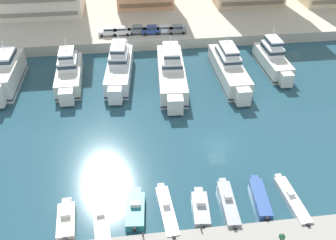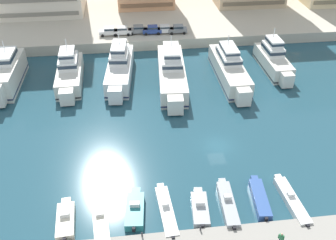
% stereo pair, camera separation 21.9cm
% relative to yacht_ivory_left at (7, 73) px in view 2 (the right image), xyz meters
% --- Properties ---
extents(ground_plane, '(400.00, 400.00, 0.00)m').
position_rel_yacht_ivory_left_xyz_m(ground_plane, '(33.70, -21.34, -2.47)').
color(ground_plane, '#234C5B').
extents(yacht_ivory_left, '(4.24, 15.86, 7.75)m').
position_rel_yacht_ivory_left_xyz_m(yacht_ivory_left, '(0.00, 0.00, 0.00)').
color(yacht_ivory_left, silver).
rests_on(yacht_ivory_left, ground).
extents(yacht_ivory_mid_left, '(4.60, 15.85, 7.77)m').
position_rel_yacht_ivory_left_xyz_m(yacht_ivory_mid_left, '(10.91, -0.32, -0.35)').
color(yacht_ivory_mid_left, silver).
rests_on(yacht_ivory_mid_left, ground).
extents(yacht_white_center_left, '(5.76, 18.69, 8.06)m').
position_rel_yacht_ivory_left_xyz_m(yacht_white_center_left, '(20.00, 0.32, -0.22)').
color(yacht_white_center_left, white).
rests_on(yacht_white_center_left, ground).
extents(yacht_ivory_center, '(5.95, 21.45, 7.97)m').
position_rel_yacht_ivory_left_xyz_m(yacht_ivory_center, '(29.36, -2.33, -0.25)').
color(yacht_ivory_center, silver).
rests_on(yacht_ivory_center, ground).
extents(yacht_ivory_center_right, '(4.37, 19.29, 7.69)m').
position_rel_yacht_ivory_left_xyz_m(yacht_ivory_center_right, '(40.08, -2.33, -0.30)').
color(yacht_ivory_center_right, silver).
rests_on(yacht_ivory_center_right, ground).
extents(yacht_ivory_mid_right, '(4.00, 14.91, 7.75)m').
position_rel_yacht_ivory_left_xyz_m(yacht_ivory_mid_right, '(49.42, 0.28, -0.35)').
color(yacht_ivory_mid_right, silver).
rests_on(yacht_ivory_mid_right, ground).
extents(motorboat_cream_far_left, '(2.28, 6.08, 1.62)m').
position_rel_yacht_ivory_left_xyz_m(motorboat_cream_far_left, '(13.25, -32.86, -1.90)').
color(motorboat_cream_far_left, beige).
rests_on(motorboat_cream_far_left, ground).
extents(motorboat_cream_left, '(2.42, 8.48, 1.16)m').
position_rel_yacht_ivory_left_xyz_m(motorboat_cream_left, '(17.17, -33.15, -2.07)').
color(motorboat_cream_left, beige).
rests_on(motorboat_cream_left, ground).
extents(motorboat_teal_mid_left, '(2.56, 6.34, 1.53)m').
position_rel_yacht_ivory_left_xyz_m(motorboat_teal_mid_left, '(21.18, -32.22, -1.95)').
color(motorboat_teal_mid_left, teal).
rests_on(motorboat_teal_mid_left, ground).
extents(motorboat_white_center_left, '(2.05, 8.47, 1.30)m').
position_rel_yacht_ivory_left_xyz_m(motorboat_white_center_left, '(24.83, -32.68, -2.09)').
color(motorboat_white_center_left, white).
rests_on(motorboat_white_center_left, ground).
extents(motorboat_grey_center, '(2.36, 6.09, 1.38)m').
position_rel_yacht_ivory_left_xyz_m(motorboat_grey_center, '(28.85, -32.78, -2.05)').
color(motorboat_grey_center, '#9EA3A8').
rests_on(motorboat_grey_center, ground).
extents(motorboat_grey_center_right, '(1.91, 7.80, 1.62)m').
position_rel_yacht_ivory_left_xyz_m(motorboat_grey_center_right, '(32.21, -32.68, -1.92)').
color(motorboat_grey_center_right, '#9EA3A8').
rests_on(motorboat_grey_center_right, ground).
extents(motorboat_blue_mid_right, '(2.17, 7.04, 0.97)m').
position_rel_yacht_ivory_left_xyz_m(motorboat_blue_mid_right, '(36.32, -32.23, -1.99)').
color(motorboat_blue_mid_right, '#33569E').
rests_on(motorboat_blue_mid_right, ground).
extents(motorboat_white_right, '(2.00, 8.45, 1.32)m').
position_rel_yacht_ivory_left_xyz_m(motorboat_white_right, '(40.04, -32.97, -2.02)').
color(motorboat_white_right, white).
rests_on(motorboat_white_right, ground).
extents(car_white_far_left, '(4.11, 1.93, 1.80)m').
position_rel_yacht_ivory_left_xyz_m(car_white_far_left, '(17.97, 15.44, 0.71)').
color(car_white_far_left, white).
rests_on(car_white_far_left, quay_promenade).
extents(car_white_left, '(4.13, 1.99, 1.80)m').
position_rel_yacht_ivory_left_xyz_m(car_white_left, '(20.79, 15.37, 0.71)').
color(car_white_left, white).
rests_on(car_white_left, quay_promenade).
extents(car_grey_mid_left, '(4.12, 1.97, 1.80)m').
position_rel_yacht_ivory_left_xyz_m(car_grey_mid_left, '(24.25, 15.62, 0.71)').
color(car_grey_mid_left, slate).
rests_on(car_grey_mid_left, quay_promenade).
extents(car_blue_center_left, '(4.12, 1.96, 1.80)m').
position_rel_yacht_ivory_left_xyz_m(car_blue_center_left, '(27.31, 15.14, 0.71)').
color(car_blue_center_left, '#28428E').
rests_on(car_blue_center_left, quay_promenade).
extents(car_white_center, '(4.10, 1.93, 1.80)m').
position_rel_yacht_ivory_left_xyz_m(car_white_center, '(29.93, 15.16, 0.71)').
color(car_white_center, white).
rests_on(car_white_center, quay_promenade).
extents(car_grey_center_right, '(4.13, 1.98, 1.80)m').
position_rel_yacht_ivory_left_xyz_m(car_grey_center_right, '(32.87, 14.83, 0.71)').
color(car_grey_center_right, slate).
rests_on(car_grey_center_right, quay_promenade).
extents(pedestrian_mid_deck, '(0.53, 0.47, 1.69)m').
position_rel_yacht_ivory_left_xyz_m(pedestrian_mid_deck, '(36.35, -38.82, -0.86)').
color(pedestrian_mid_deck, '#282D3D').
rests_on(pedestrian_mid_deck, pier_dock).
extents(bollard_west, '(0.20, 0.20, 0.61)m').
position_rel_yacht_ivory_left_xyz_m(bollard_west, '(21.78, -36.09, -1.54)').
color(bollard_west, '#2D2D33').
rests_on(bollard_west, pier_dock).
extents(bollard_west_mid, '(0.20, 0.20, 0.61)m').
position_rel_yacht_ivory_left_xyz_m(bollard_west_mid, '(28.25, -36.09, -1.54)').
color(bollard_west_mid, '#2D2D33').
rests_on(bollard_west_mid, pier_dock).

